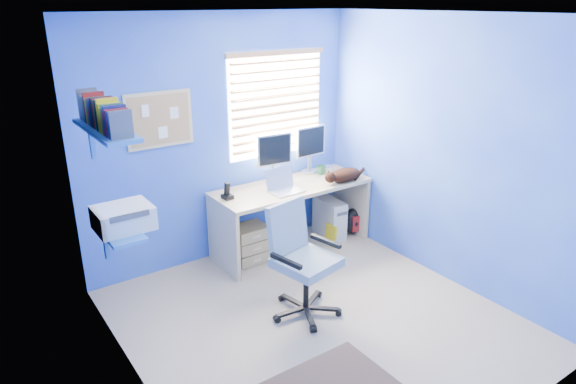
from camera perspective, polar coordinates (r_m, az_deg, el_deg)
floor at (r=4.56m, az=3.22°, el=-14.05°), size 3.00×3.20×0.00m
ceiling at (r=3.76m, az=4.02°, el=19.17°), size 3.00×3.20×0.00m
wall_back at (r=5.28m, az=-7.30°, el=5.71°), size 3.00×0.01×2.50m
wall_front at (r=3.01m, az=22.95°, el=-7.59°), size 3.00×0.01×2.50m
wall_left at (r=3.33m, az=-17.18°, el=-4.10°), size 0.01×3.20×2.50m
wall_right at (r=5.02m, az=17.19°, el=4.17°), size 0.01×3.20×2.50m
desk at (r=5.59m, az=0.40°, el=-2.81°), size 1.72×0.65×0.74m
laptop at (r=5.22m, az=-0.21°, el=1.12°), size 0.34×0.27×0.22m
monitor_left at (r=5.46m, az=-1.65°, el=3.75°), size 0.41×0.16×0.54m
monitor_right at (r=5.79m, az=2.42°, el=4.74°), size 0.41×0.14×0.54m
phone at (r=5.09m, az=-6.79°, el=0.16°), size 0.10×0.11×0.17m
mug at (r=5.79m, az=3.70°, el=2.44°), size 0.10×0.09×0.10m
cd_spindle at (r=5.88m, az=4.46°, el=2.54°), size 0.13×0.13×0.07m
cat at (r=5.59m, az=6.34°, el=1.91°), size 0.41×0.22×0.14m
tower_pc at (r=5.95m, az=4.62°, el=-2.90°), size 0.22×0.45×0.45m
drawer_boxes at (r=5.40m, az=-4.27°, el=-5.72°), size 0.35×0.28×0.41m
yellow_book at (r=5.77m, az=4.77°, el=-4.83°), size 0.03×0.17×0.24m
backpack at (r=6.07m, az=7.21°, el=-3.21°), size 0.30×0.24×0.31m
office_chair at (r=4.49m, az=1.54°, el=-9.08°), size 0.68×0.68×0.99m
window_blinds at (r=5.51m, az=-1.22°, el=9.69°), size 1.15×0.05×1.10m
corkboard at (r=4.93m, az=-14.08°, el=7.80°), size 0.64×0.02×0.52m
wall_shelves at (r=3.98m, az=-18.91°, el=2.58°), size 0.42×0.90×1.05m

